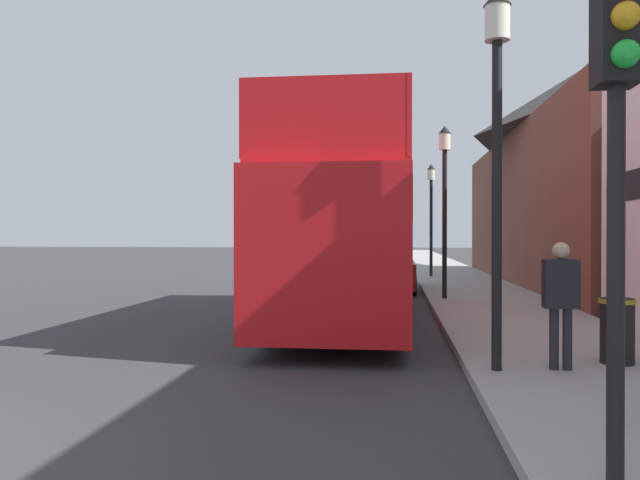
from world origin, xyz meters
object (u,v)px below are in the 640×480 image
Objects in this scene: tour_bus at (348,235)px; lamp_post_third at (431,199)px; lamp_post_second at (445,180)px; litter_bin at (617,329)px; lamp_post_nearest at (497,109)px; parked_car_ahead_of_bus at (387,271)px; traffic_signal at (618,102)px; pedestrian_third at (561,293)px.

lamp_post_third is (2.61, 13.24, 1.53)m from tour_bus.
lamp_post_second is 9.28m from litter_bin.
lamp_post_nearest is at bearing -90.88° from lamp_post_third.
lamp_post_second is at bearing 58.71° from tour_bus.
parked_car_ahead_of_bus reaches higher than litter_bin.
tour_bus is 2.05× the size of lamp_post_second.
lamp_post_third is at bearing 73.53° from parked_car_ahead_of_bus.
lamp_post_nearest is at bearing -90.57° from lamp_post_second.
traffic_signal is 5.11m from litter_bin.
pedestrian_third is 0.35× the size of lamp_post_third.
parked_car_ahead_of_bus is 4.61m from lamp_post_second.
lamp_post_nearest is 1.03× the size of lamp_post_third.
pedestrian_third is at bearing -88.31° from lamp_post_third.
lamp_post_nearest reaches higher than pedestrian_third.
pedestrian_third is at bearing 8.22° from lamp_post_nearest.
lamp_post_second is at bearing -63.90° from parked_car_ahead_of_bus.
lamp_post_second reaches higher than tour_bus.
lamp_post_third is at bearing 89.12° from lamp_post_nearest.
litter_bin is (0.87, 0.50, -0.52)m from pedestrian_third.
litter_bin is (1.50, 4.37, -2.19)m from traffic_signal.
lamp_post_third is (1.81, 5.96, 2.72)m from parked_car_ahead_of_bus.
parked_car_ahead_of_bus is 12.77m from pedestrian_third.
pedestrian_third is at bearing 80.80° from traffic_signal.
pedestrian_third is 1.86× the size of litter_bin.
lamp_post_second is (0.09, 9.32, -0.09)m from lamp_post_nearest.
lamp_post_second is at bearing 94.58° from pedestrian_third.
tour_bus is 7.42m from parked_car_ahead_of_bus.
tour_bus reaches higher than traffic_signal.
parked_car_ahead_of_bus is 0.86× the size of lamp_post_second.
parked_car_ahead_of_bus is at bearing 100.61° from pedestrian_third.
pedestrian_third is at bearing -79.01° from parked_car_ahead_of_bus.
pedestrian_third is (2.35, -12.55, 0.43)m from parked_car_ahead_of_bus.
traffic_signal is (1.72, -16.42, 2.10)m from parked_car_ahead_of_bus.
pedestrian_third is 0.46× the size of traffic_signal.
parked_car_ahead_of_bus is at bearing 84.00° from tour_bus.
lamp_post_third reaches higher than litter_bin.
tour_bus is 6.09m from lamp_post_nearest.
lamp_post_third reaches higher than tour_bus.
traffic_signal reaches higher than litter_bin.
lamp_post_third is at bearing 89.79° from traffic_signal.
lamp_post_nearest is at bearing -66.44° from tour_bus.
traffic_signal is at bearing -86.89° from lamp_post_nearest.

